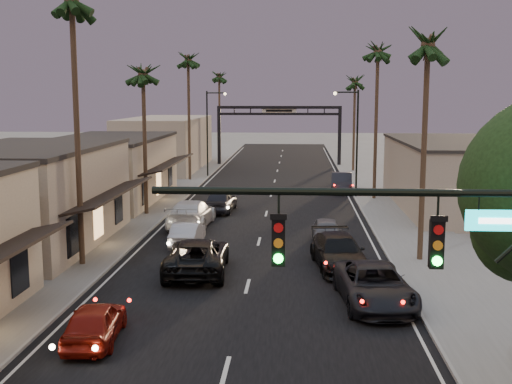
# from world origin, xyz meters

# --- Properties ---
(ground) EXTENTS (200.00, 200.00, 0.00)m
(ground) POSITION_xyz_m (0.00, 40.00, 0.00)
(ground) COLOR slate
(ground) RESTS_ON ground
(road) EXTENTS (14.00, 120.00, 0.02)m
(road) POSITION_xyz_m (0.00, 45.00, 0.00)
(road) COLOR black
(road) RESTS_ON ground
(sidewalk_left) EXTENTS (5.00, 92.00, 0.12)m
(sidewalk_left) POSITION_xyz_m (-9.50, 52.00, 0.06)
(sidewalk_left) COLOR slate
(sidewalk_left) RESTS_ON ground
(sidewalk_right) EXTENTS (5.00, 92.00, 0.12)m
(sidewalk_right) POSITION_xyz_m (9.50, 52.00, 0.06)
(sidewalk_right) COLOR slate
(sidewalk_right) RESTS_ON ground
(storefront_mid) EXTENTS (8.00, 14.00, 5.50)m
(storefront_mid) POSITION_xyz_m (-13.00, 26.00, 2.75)
(storefront_mid) COLOR gray
(storefront_mid) RESTS_ON ground
(storefront_far) EXTENTS (8.00, 16.00, 5.00)m
(storefront_far) POSITION_xyz_m (-13.00, 42.00, 2.50)
(storefront_far) COLOR tan
(storefront_far) RESTS_ON ground
(storefront_dist) EXTENTS (8.00, 20.00, 6.00)m
(storefront_dist) POSITION_xyz_m (-13.00, 65.00, 3.00)
(storefront_dist) COLOR gray
(storefront_dist) RESTS_ON ground
(building_right) EXTENTS (8.00, 18.00, 5.00)m
(building_right) POSITION_xyz_m (14.00, 40.00, 2.50)
(building_right) COLOR gray
(building_right) RESTS_ON ground
(traffic_signal) EXTENTS (8.51, 0.22, 7.80)m
(traffic_signal) POSITION_xyz_m (5.69, 4.00, 5.08)
(traffic_signal) COLOR black
(traffic_signal) RESTS_ON ground
(arch) EXTENTS (15.20, 0.40, 7.27)m
(arch) POSITION_xyz_m (0.00, 70.00, 5.53)
(arch) COLOR black
(arch) RESTS_ON ground
(streetlight_right) EXTENTS (2.13, 0.30, 9.00)m
(streetlight_right) POSITION_xyz_m (6.92, 45.00, 5.33)
(streetlight_right) COLOR black
(streetlight_right) RESTS_ON ground
(streetlight_left) EXTENTS (2.13, 0.30, 9.00)m
(streetlight_left) POSITION_xyz_m (-6.92, 58.00, 5.33)
(streetlight_left) COLOR black
(streetlight_left) RESTS_ON ground
(palm_lc) EXTENTS (3.20, 3.20, 12.20)m
(palm_lc) POSITION_xyz_m (-8.60, 36.00, 10.47)
(palm_lc) COLOR #38281C
(palm_lc) RESTS_ON ground
(palm_ld) EXTENTS (3.20, 3.20, 14.20)m
(palm_ld) POSITION_xyz_m (-8.60, 55.00, 12.42)
(palm_ld) COLOR #38281C
(palm_ld) RESTS_ON ground
(palm_ra) EXTENTS (3.20, 3.20, 13.20)m
(palm_ra) POSITION_xyz_m (8.60, 24.00, 11.44)
(palm_ra) COLOR #38281C
(palm_ra) RESTS_ON ground
(palm_rb) EXTENTS (3.20, 3.20, 14.20)m
(palm_rb) POSITION_xyz_m (8.60, 44.00, 12.42)
(palm_rb) COLOR #38281C
(palm_rb) RESTS_ON ground
(palm_rc) EXTENTS (3.20, 3.20, 12.20)m
(palm_rc) POSITION_xyz_m (8.60, 64.00, 10.47)
(palm_rc) COLOR #38281C
(palm_rc) RESTS_ON ground
(palm_far) EXTENTS (3.20, 3.20, 13.20)m
(palm_far) POSITION_xyz_m (-8.30, 78.00, 11.44)
(palm_far) COLOR #38281C
(palm_far) RESTS_ON ground
(oncoming_red) EXTENTS (2.05, 4.34, 1.43)m
(oncoming_red) POSITION_xyz_m (-4.81, 12.12, 0.72)
(oncoming_red) COLOR maroon
(oncoming_red) RESTS_ON ground
(oncoming_pickup) EXTENTS (3.17, 6.31, 1.71)m
(oncoming_pickup) POSITION_xyz_m (-2.59, 21.06, 0.86)
(oncoming_pickup) COLOR black
(oncoming_pickup) RESTS_ON ground
(oncoming_silver) EXTENTS (1.49, 4.24, 1.40)m
(oncoming_silver) POSITION_xyz_m (-4.01, 26.58, 0.70)
(oncoming_silver) COLOR #A7A8AC
(oncoming_silver) RESTS_ON ground
(oncoming_white) EXTENTS (2.74, 6.19, 1.77)m
(oncoming_white) POSITION_xyz_m (-4.69, 32.08, 0.88)
(oncoming_white) COLOR #BBBBBB
(oncoming_white) RESTS_ON ground
(oncoming_dgrey) EXTENTS (2.23, 5.01, 1.67)m
(oncoming_dgrey) POSITION_xyz_m (-3.41, 37.58, 0.84)
(oncoming_dgrey) COLOR black
(oncoming_dgrey) RESTS_ON ground
(curbside_near) EXTENTS (3.28, 6.15, 1.65)m
(curbside_near) POSITION_xyz_m (5.40, 16.80, 0.82)
(curbside_near) COLOR black
(curbside_near) RESTS_ON ground
(curbside_black) EXTENTS (3.02, 5.96, 1.66)m
(curbside_black) POSITION_xyz_m (4.31, 22.30, 0.83)
(curbside_black) COLOR black
(curbside_black) RESTS_ON ground
(curbside_grey) EXTENTS (1.68, 4.16, 1.42)m
(curbside_grey) POSITION_xyz_m (3.94, 27.80, 0.71)
(curbside_grey) COLOR #56575C
(curbside_grey) RESTS_ON ground
(curbside_far) EXTENTS (2.14, 5.28, 1.70)m
(curbside_far) POSITION_xyz_m (6.20, 48.11, 0.85)
(curbside_far) COLOR black
(curbside_far) RESTS_ON ground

